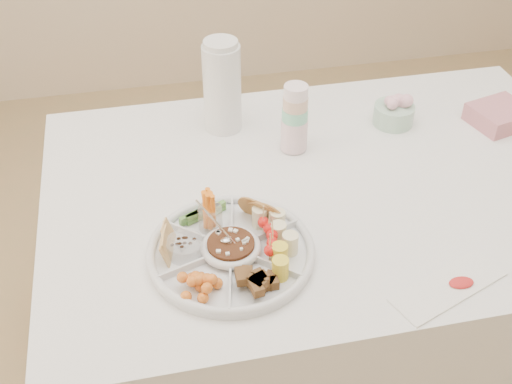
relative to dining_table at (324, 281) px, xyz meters
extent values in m
plane|color=tan|center=(0.00, 0.00, -0.38)|extent=(4.00, 4.00, 0.00)
cube|color=white|center=(0.00, 0.00, 0.00)|extent=(1.52, 1.02, 0.76)
cylinder|color=silver|center=(-0.32, -0.22, 0.40)|extent=(0.48, 0.48, 0.04)
cylinder|color=#4B220D|center=(-0.32, -0.22, 0.41)|extent=(0.14, 0.14, 0.04)
cylinder|color=white|center=(-0.06, 0.18, 0.48)|extent=(0.09, 0.09, 0.21)
cylinder|color=silver|center=(-0.24, 0.33, 0.52)|extent=(0.13, 0.13, 0.28)
cylinder|color=silver|center=(0.26, 0.24, 0.42)|extent=(0.14, 0.14, 0.09)
cube|color=#C47682|center=(0.57, 0.18, 0.41)|extent=(0.19, 0.18, 0.05)
cube|color=white|center=(0.13, -0.41, 0.38)|extent=(0.29, 0.19, 0.01)
camera|label=1|loc=(-0.48, -1.27, 1.42)|focal=45.00mm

